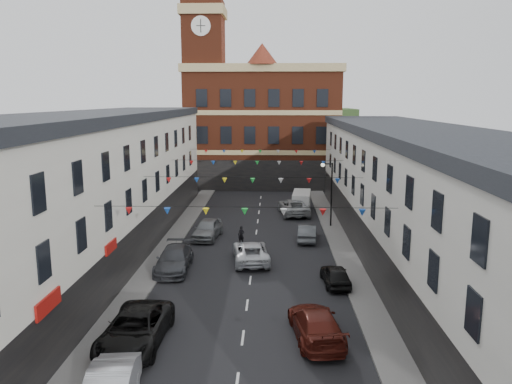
# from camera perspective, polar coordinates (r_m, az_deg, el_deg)

# --- Properties ---
(ground) EXTENTS (160.00, 160.00, 0.00)m
(ground) POSITION_cam_1_polar(r_m,az_deg,el_deg) (33.06, -0.67, -10.05)
(ground) COLOR black
(ground) RESTS_ON ground
(pavement_left) EXTENTS (1.80, 64.00, 0.15)m
(pavement_left) POSITION_cam_1_polar(r_m,az_deg,el_deg) (35.87, -11.72, -8.48)
(pavement_left) COLOR #605E5B
(pavement_left) RESTS_ON ground
(pavement_right) EXTENTS (1.80, 64.00, 0.15)m
(pavement_right) POSITION_cam_1_polar(r_m,az_deg,el_deg) (35.31, 10.88, -8.76)
(pavement_right) COLOR #605E5B
(pavement_right) RESTS_ON ground
(terrace_left) EXTENTS (8.40, 56.00, 10.70)m
(terrace_left) POSITION_cam_1_polar(r_m,az_deg,el_deg) (35.12, -20.19, -0.42)
(terrace_left) COLOR silver
(terrace_left) RESTS_ON ground
(terrace_right) EXTENTS (8.40, 56.00, 9.70)m
(terrace_right) POSITION_cam_1_polar(r_m,az_deg,el_deg) (34.23, 19.51, -1.50)
(terrace_right) COLOR beige
(terrace_right) RESTS_ON ground
(civic_building) EXTENTS (20.60, 13.30, 18.50)m
(civic_building) POSITION_cam_1_polar(r_m,az_deg,el_deg) (68.97, 0.78, 7.63)
(civic_building) COLOR maroon
(civic_building) RESTS_ON ground
(clock_tower) EXTENTS (5.60, 5.60, 30.00)m
(clock_tower) POSITION_cam_1_polar(r_m,az_deg,el_deg) (66.60, -5.91, 13.32)
(clock_tower) COLOR maroon
(clock_tower) RESTS_ON ground
(distant_hill) EXTENTS (40.00, 14.00, 10.00)m
(distant_hill) POSITION_cam_1_polar(r_m,az_deg,el_deg) (93.31, -1.39, 6.46)
(distant_hill) COLOR #2E4821
(distant_hill) RESTS_ON ground
(street_lamp) EXTENTS (1.10, 0.36, 6.00)m
(street_lamp) POSITION_cam_1_polar(r_m,az_deg,el_deg) (45.86, 8.34, 0.73)
(street_lamp) COLOR black
(street_lamp) RESTS_ON ground
(car_left_c) EXTENTS (2.90, 6.01, 1.65)m
(car_left_c) POSITION_cam_1_polar(r_m,az_deg,el_deg) (25.37, -13.65, -14.98)
(car_left_c) COLOR black
(car_left_c) RESTS_ON ground
(car_left_d) EXTENTS (2.33, 5.47, 1.57)m
(car_left_d) POSITION_cam_1_polar(r_m,az_deg,el_deg) (35.12, -9.35, -7.59)
(car_left_d) COLOR #404248
(car_left_d) RESTS_ON ground
(car_left_e) EXTENTS (2.46, 5.01, 1.64)m
(car_left_e) POSITION_cam_1_polar(r_m,az_deg,el_deg) (42.60, -5.57, -4.21)
(car_left_e) COLOR gray
(car_left_e) RESTS_ON ground
(car_right_c) EXTENTS (2.85, 5.62, 1.56)m
(car_right_c) POSITION_cam_1_polar(r_m,az_deg,el_deg) (25.46, 6.87, -14.75)
(car_right_c) COLOR #501710
(car_right_c) RESTS_ON ground
(car_right_d) EXTENTS (1.81, 3.94, 1.31)m
(car_right_d) POSITION_cam_1_polar(r_m,az_deg,el_deg) (32.46, 9.07, -9.36)
(car_right_d) COLOR black
(car_right_d) RESTS_ON ground
(car_right_e) EXTENTS (1.84, 4.32, 1.39)m
(car_right_e) POSITION_cam_1_polar(r_m,az_deg,el_deg) (42.00, 5.88, -4.61)
(car_right_e) COLOR #4C5054
(car_right_e) RESTS_ON ground
(car_right_f) EXTENTS (3.40, 6.17, 1.64)m
(car_right_f) POSITION_cam_1_polar(r_m,az_deg,el_deg) (51.20, 4.34, -1.68)
(car_right_f) COLOR #9B9E9F
(car_right_f) RESTS_ON ground
(moving_car) EXTENTS (3.07, 5.59, 1.48)m
(moving_car) POSITION_cam_1_polar(r_m,az_deg,el_deg) (36.43, -0.58, -6.85)
(moving_car) COLOR silver
(moving_car) RESTS_ON ground
(white_van) EXTENTS (2.22, 4.77, 2.04)m
(white_van) POSITION_cam_1_polar(r_m,az_deg,el_deg) (52.77, 5.22, -1.11)
(white_van) COLOR beige
(white_van) RESTS_ON ground
(pedestrian) EXTENTS (0.64, 0.54, 1.50)m
(pedestrian) POSITION_cam_1_polar(r_m,az_deg,el_deg) (40.78, -1.70, -4.94)
(pedestrian) COLOR black
(pedestrian) RESTS_ON ground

